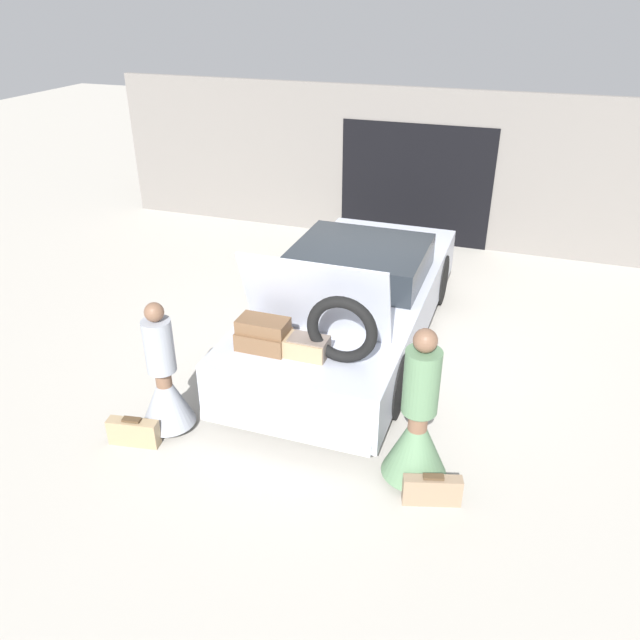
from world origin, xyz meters
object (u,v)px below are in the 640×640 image
at_px(car, 353,301).
at_px(suitcase_beside_left_person, 134,432).
at_px(suitcase_beside_right_person, 432,490).
at_px(person_left, 165,386).
at_px(person_right, 417,429).

relative_size(car, suitcase_beside_left_person, 9.00).
relative_size(suitcase_beside_left_person, suitcase_beside_right_person, 0.99).
height_order(person_left, suitcase_beside_right_person, person_left).
height_order(car, suitcase_beside_left_person, car).
xyz_separation_m(person_right, suitcase_beside_left_person, (-2.93, -0.46, -0.45)).
bearing_deg(suitcase_beside_right_person, person_right, 129.20).
distance_m(car, person_left, 2.88).
distance_m(car, person_right, 2.80).
xyz_separation_m(person_right, suitcase_beside_right_person, (0.23, -0.28, -0.45)).
bearing_deg(car, person_right, -60.83).
relative_size(person_left, suitcase_beside_left_person, 2.75).
bearing_deg(car, suitcase_beside_left_person, -118.31).
xyz_separation_m(person_left, suitcase_beside_right_person, (2.97, -0.20, -0.40)).
bearing_deg(person_left, suitcase_beside_right_person, 74.78).
bearing_deg(suitcase_beside_right_person, suitcase_beside_left_person, -176.80).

